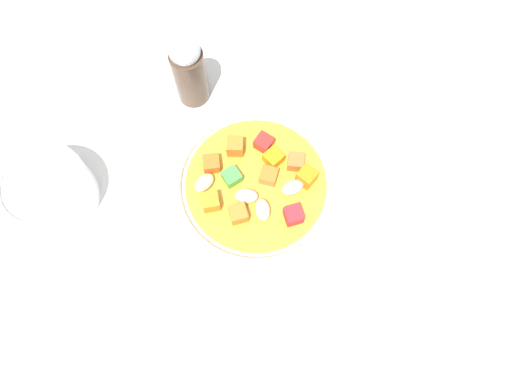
{
  "coord_description": "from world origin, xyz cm",
  "views": [
    {
      "loc": [
        14.64,
        2.82,
        44.82
      ],
      "look_at": [
        0.0,
        0.0,
        2.94
      ],
      "focal_mm": 32.98,
      "sensor_mm": 36.0,
      "label": 1
    }
  ],
  "objects_px": {
    "spoon": "(401,201)",
    "side_bowl_small": "(48,191)",
    "soup_bowl_main": "(256,191)",
    "pepper_shaker": "(189,70)"
  },
  "relations": [
    {
      "from": "side_bowl_small",
      "to": "soup_bowl_main",
      "type": "bearing_deg",
      "value": 99.92
    },
    {
      "from": "soup_bowl_main",
      "to": "spoon",
      "type": "height_order",
      "value": "soup_bowl_main"
    },
    {
      "from": "spoon",
      "to": "pepper_shaker",
      "type": "height_order",
      "value": "pepper_shaker"
    },
    {
      "from": "spoon",
      "to": "pepper_shaker",
      "type": "xyz_separation_m",
      "value": [
        -0.08,
        -0.23,
        0.04
      ]
    },
    {
      "from": "spoon",
      "to": "side_bowl_small",
      "type": "relative_size",
      "value": 2.62
    },
    {
      "from": "spoon",
      "to": "pepper_shaker",
      "type": "bearing_deg",
      "value": 50.51
    },
    {
      "from": "soup_bowl_main",
      "to": "side_bowl_small",
      "type": "relative_size",
      "value": 1.81
    },
    {
      "from": "soup_bowl_main",
      "to": "pepper_shaker",
      "type": "distance_m",
      "value": 0.14
    },
    {
      "from": "side_bowl_small",
      "to": "pepper_shaker",
      "type": "relative_size",
      "value": 0.93
    },
    {
      "from": "soup_bowl_main",
      "to": "side_bowl_small",
      "type": "xyz_separation_m",
      "value": [
        0.03,
        -0.2,
        -0.01
      ]
    }
  ]
}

